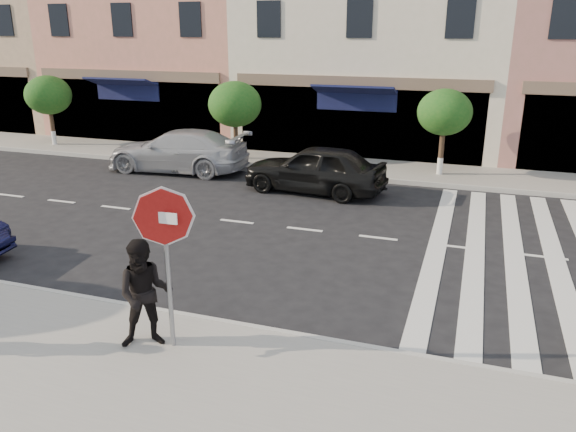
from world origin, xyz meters
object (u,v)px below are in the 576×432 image
(stop_sign, at_px, (165,234))
(walker, at_px, (145,294))
(car_far_mid, at_px, (315,169))
(car_far_left, at_px, (178,151))

(stop_sign, height_order, walker, stop_sign)
(stop_sign, xyz_separation_m, car_far_mid, (-0.48, 10.11, -1.34))
(car_far_left, bearing_deg, stop_sign, 25.97)
(stop_sign, distance_m, walker, 1.13)
(walker, height_order, car_far_left, walker)
(stop_sign, bearing_deg, car_far_mid, 90.60)
(walker, bearing_deg, stop_sign, -14.71)
(car_far_left, bearing_deg, walker, 24.23)
(car_far_mid, bearing_deg, walker, 6.21)
(stop_sign, distance_m, car_far_left, 12.87)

